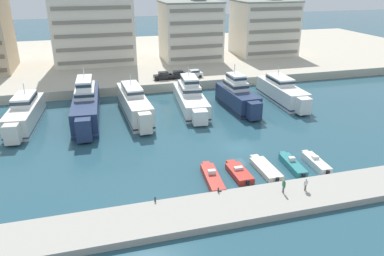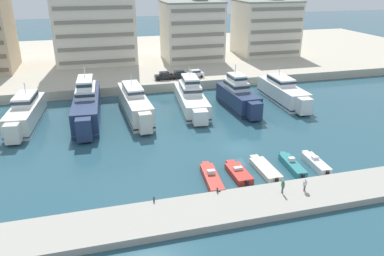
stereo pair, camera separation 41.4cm
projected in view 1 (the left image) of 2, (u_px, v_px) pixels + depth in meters
name	position (u px, v px, depth m)	size (l,w,h in m)	color
ground_plane	(238.00, 148.00, 56.77)	(400.00, 400.00, 0.00)	#285160
quay_promenade	(157.00, 56.00, 115.71)	(180.00, 70.00, 1.99)	#BCB29E
pier_dock	(287.00, 198.00, 43.26)	(120.00, 6.14, 0.82)	#A8A399
yacht_ivory_left	(25.00, 114.00, 64.58)	(5.52, 18.26, 6.93)	silver
yacht_navy_mid_left	(86.00, 105.00, 67.27)	(5.42, 22.74, 8.96)	navy
yacht_ivory_center_left	(134.00, 104.00, 69.16)	(4.67, 20.91, 7.19)	silver
yacht_white_center	(191.00, 98.00, 73.06)	(6.22, 20.05, 7.83)	white
yacht_navy_center_right	(238.00, 96.00, 72.78)	(4.72, 15.70, 8.40)	navy
yacht_white_mid_right	(282.00, 92.00, 77.04)	(4.75, 18.65, 6.71)	white
motorboat_red_far_left	(212.00, 178.00, 47.47)	(2.37, 7.96, 1.42)	red
motorboat_red_left	(239.00, 172.00, 48.97)	(2.16, 6.16, 1.12)	red
motorboat_cream_mid_left	(265.00, 168.00, 50.02)	(2.15, 7.22, 0.82)	beige
motorboat_teal_center_left	(292.00, 164.00, 50.81)	(1.95, 6.95, 1.44)	teal
motorboat_white_center	(316.00, 163.00, 51.20)	(1.87, 6.48, 1.42)	white
car_black_far_left	(163.00, 75.00, 85.89)	(4.17, 2.07, 1.80)	black
car_black_left	(178.00, 74.00, 86.91)	(4.23, 2.21, 1.80)	black
car_white_mid_left	(194.00, 73.00, 87.73)	(4.20, 2.14, 1.80)	white
apartment_block_left	(91.00, 12.00, 97.59)	(21.23, 13.04, 28.86)	silver
apartment_block_mid_left	(190.00, 30.00, 104.49)	(15.97, 13.66, 17.83)	silver
apartment_block_center_left	(264.00, 27.00, 112.09)	(17.37, 14.49, 17.56)	silver
pedestrian_near_edge	(284.00, 185.00, 43.22)	(0.29, 0.66, 1.71)	#4C515B
pedestrian_mid_deck	(306.00, 184.00, 43.74)	(0.59, 0.29, 1.55)	#7A6B56
bollard_west	(155.00, 199.00, 41.76)	(0.20, 0.20, 0.61)	#2D2D33
bollard_west_mid	(218.00, 190.00, 43.63)	(0.20, 0.20, 0.61)	#2D2D33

